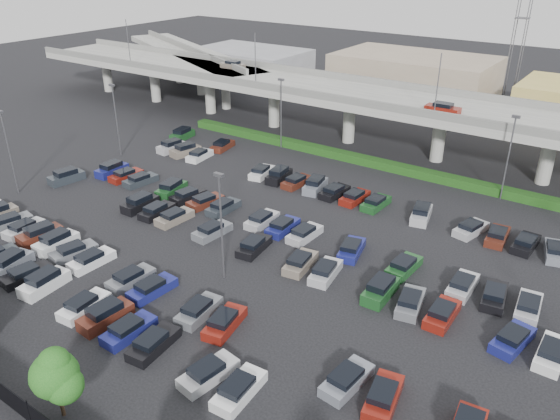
% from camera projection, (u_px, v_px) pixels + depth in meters
% --- Properties ---
extents(ground, '(280.00, 280.00, 0.00)m').
position_uv_depth(ground, '(275.00, 242.00, 55.83)').
color(ground, black).
extents(overpass, '(150.00, 13.00, 15.80)m').
position_uv_depth(overpass, '(406.00, 106.00, 76.41)').
color(overpass, gray).
rests_on(overpass, ground).
extents(on_ramp, '(50.93, 30.13, 8.80)m').
position_uv_depth(on_ramp, '(190.00, 56.00, 111.32)').
color(on_ramp, gray).
rests_on(on_ramp, ground).
extents(hedge, '(66.00, 1.60, 1.10)m').
position_uv_depth(hedge, '(382.00, 164.00, 73.96)').
color(hedge, '#183A11').
rests_on(hedge, ground).
extents(fence, '(70.00, 0.10, 2.00)m').
position_uv_depth(fence, '(20.00, 406.00, 34.87)').
color(fence, black).
rests_on(fence, ground).
extents(tree_row, '(65.07, 3.66, 5.94)m').
position_uv_depth(tree_row, '(40.00, 366.00, 34.41)').
color(tree_row, '#332316').
rests_on(tree_row, ground).
extents(parked_cars, '(62.93, 41.66, 1.67)m').
position_uv_depth(parked_cars, '(238.00, 244.00, 54.30)').
color(parked_cars, maroon).
rests_on(parked_cars, ground).
extents(light_poles, '(66.90, 48.38, 10.30)m').
position_uv_depth(light_poles, '(254.00, 171.00, 56.68)').
color(light_poles, '#525157').
rests_on(light_poles, ground).
extents(distant_buildings, '(138.00, 24.00, 9.00)m').
position_uv_depth(distant_buildings, '(543.00, 98.00, 93.24)').
color(distant_buildings, gray).
rests_on(distant_buildings, ground).
extents(comm_tower, '(2.40, 2.40, 30.00)m').
position_uv_depth(comm_tower, '(523.00, 15.00, 101.30)').
color(comm_tower, '#525157').
rests_on(comm_tower, ground).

